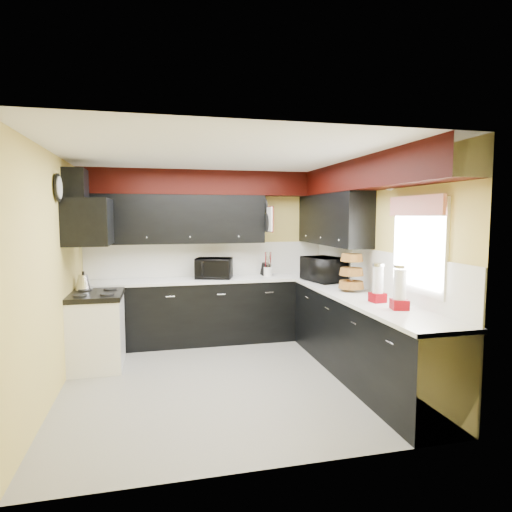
% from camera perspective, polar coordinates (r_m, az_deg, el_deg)
% --- Properties ---
extents(ground, '(3.60, 3.60, 0.00)m').
position_cam_1_polar(ground, '(5.09, -3.68, -15.98)').
color(ground, gray).
rests_on(ground, ground).
extents(wall_back, '(3.60, 0.06, 2.50)m').
position_cam_1_polar(wall_back, '(6.55, -6.36, 0.09)').
color(wall_back, '#E0C666').
rests_on(wall_back, ground).
extents(wall_right, '(0.06, 3.60, 2.50)m').
position_cam_1_polar(wall_right, '(5.37, 15.55, -1.24)').
color(wall_right, '#E0C666').
rests_on(wall_right, ground).
extents(wall_left, '(0.06, 3.60, 2.50)m').
position_cam_1_polar(wall_left, '(4.82, -25.40, -2.31)').
color(wall_left, '#E0C666').
rests_on(wall_left, ground).
extents(ceiling, '(3.60, 3.60, 0.06)m').
position_cam_1_polar(ceiling, '(4.78, -3.87, 13.17)').
color(ceiling, white).
rests_on(ceiling, wall_back).
extents(cab_back, '(3.60, 0.60, 0.90)m').
position_cam_1_polar(cab_back, '(6.38, -5.96, -7.33)').
color(cab_back, black).
rests_on(cab_back, ground).
extents(cab_right, '(0.60, 3.00, 0.90)m').
position_cam_1_polar(cab_right, '(5.12, 13.96, -10.65)').
color(cab_right, black).
rests_on(cab_right, ground).
extents(counter_back, '(3.62, 0.64, 0.04)m').
position_cam_1_polar(counter_back, '(6.29, -6.00, -3.15)').
color(counter_back, white).
rests_on(counter_back, cab_back).
extents(counter_right, '(0.64, 3.02, 0.04)m').
position_cam_1_polar(counter_right, '(5.02, 14.09, -5.48)').
color(counter_right, white).
rests_on(counter_right, cab_right).
extents(splash_back, '(3.60, 0.02, 0.50)m').
position_cam_1_polar(splash_back, '(6.54, -6.34, -0.44)').
color(splash_back, white).
rests_on(splash_back, counter_back).
extents(splash_right, '(0.02, 3.60, 0.50)m').
position_cam_1_polar(splash_right, '(5.37, 15.44, -1.88)').
color(splash_right, white).
rests_on(splash_right, counter_right).
extents(upper_back, '(2.60, 0.35, 0.70)m').
position_cam_1_polar(upper_back, '(6.30, -10.75, 4.84)').
color(upper_back, black).
rests_on(upper_back, wall_back).
extents(upper_right, '(0.35, 1.80, 0.70)m').
position_cam_1_polar(upper_right, '(6.07, 10.13, 4.83)').
color(upper_right, black).
rests_on(upper_right, wall_right).
extents(soffit_back, '(3.60, 0.36, 0.35)m').
position_cam_1_polar(soffit_back, '(6.36, -6.26, 9.64)').
color(soffit_back, black).
rests_on(soffit_back, wall_back).
extents(soffit_right, '(0.36, 3.24, 0.35)m').
position_cam_1_polar(soffit_right, '(5.11, 15.05, 10.52)').
color(soffit_right, black).
rests_on(soffit_right, wall_right).
extents(stove, '(0.60, 0.75, 0.86)m').
position_cam_1_polar(stove, '(5.65, -20.42, -9.52)').
color(stove, white).
rests_on(stove, ground).
extents(cooktop, '(0.62, 0.77, 0.06)m').
position_cam_1_polar(cooktop, '(5.55, -20.58, -4.93)').
color(cooktop, black).
rests_on(cooktop, stove).
extents(hood, '(0.50, 0.78, 0.55)m').
position_cam_1_polar(hood, '(5.48, -21.41, 4.27)').
color(hood, black).
rests_on(hood, wall_left).
extents(hood_duct, '(0.24, 0.40, 0.40)m').
position_cam_1_polar(hood_duct, '(5.51, -22.92, 8.60)').
color(hood_duct, black).
rests_on(hood_duct, wall_left).
extents(window, '(0.03, 0.86, 0.96)m').
position_cam_1_polar(window, '(4.57, 20.91, 1.24)').
color(window, white).
rests_on(window, wall_right).
extents(valance, '(0.04, 0.88, 0.20)m').
position_cam_1_polar(valance, '(4.53, 20.50, 6.29)').
color(valance, red).
rests_on(valance, wall_right).
extents(pan_top, '(0.03, 0.22, 0.40)m').
position_cam_1_polar(pan_top, '(6.42, 1.17, 6.72)').
color(pan_top, black).
rests_on(pan_top, upper_back).
extents(pan_mid, '(0.03, 0.28, 0.46)m').
position_cam_1_polar(pan_mid, '(6.30, 1.46, 4.47)').
color(pan_mid, black).
rests_on(pan_mid, upper_back).
extents(pan_low, '(0.03, 0.24, 0.42)m').
position_cam_1_polar(pan_low, '(6.55, 0.88, 4.25)').
color(pan_low, black).
rests_on(pan_low, upper_back).
extents(cut_board, '(0.03, 0.26, 0.35)m').
position_cam_1_polar(cut_board, '(6.18, 1.84, 4.92)').
color(cut_board, white).
rests_on(cut_board, upper_back).
extents(baskets, '(0.27, 0.27, 0.50)m').
position_cam_1_polar(baskets, '(5.29, 12.61, -2.03)').
color(baskets, brown).
rests_on(baskets, upper_right).
extents(clock, '(0.03, 0.30, 0.30)m').
position_cam_1_polar(clock, '(5.03, -24.88, 8.29)').
color(clock, black).
rests_on(clock, wall_left).
extents(deco_plate, '(0.03, 0.24, 0.24)m').
position_cam_1_polar(deco_plate, '(5.03, 17.48, 9.68)').
color(deco_plate, white).
rests_on(deco_plate, wall_right).
extents(toaster_oven, '(0.61, 0.56, 0.30)m').
position_cam_1_polar(toaster_oven, '(6.27, -5.65, -1.63)').
color(toaster_oven, black).
rests_on(toaster_oven, counter_back).
extents(microwave, '(0.54, 0.68, 0.34)m').
position_cam_1_polar(microwave, '(6.03, 9.03, -1.75)').
color(microwave, black).
rests_on(microwave, counter_right).
extents(utensil_crock, '(0.14, 0.14, 0.14)m').
position_cam_1_polar(utensil_crock, '(6.46, 1.62, -2.10)').
color(utensil_crock, white).
rests_on(utensil_crock, counter_back).
extents(knife_block, '(0.13, 0.15, 0.19)m').
position_cam_1_polar(knife_block, '(6.50, 1.29, -1.81)').
color(knife_block, black).
rests_on(knife_block, counter_back).
extents(kettle, '(0.27, 0.27, 0.19)m').
position_cam_1_polar(kettle, '(5.84, -22.02, -3.25)').
color(kettle, silver).
rests_on(kettle, cooktop).
extents(dispenser_a, '(0.16, 0.16, 0.39)m').
position_cam_1_polar(dispenser_a, '(4.70, 15.94, -3.63)').
color(dispenser_a, maroon).
rests_on(dispenser_a, counter_right).
extents(dispenser_b, '(0.19, 0.19, 0.42)m').
position_cam_1_polar(dispenser_b, '(4.40, 18.64, -4.09)').
color(dispenser_b, '#6B0A00').
rests_on(dispenser_b, counter_right).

